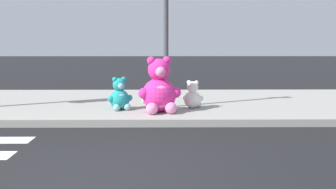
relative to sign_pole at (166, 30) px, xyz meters
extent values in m
plane|color=black|center=(-1.00, -4.40, -1.85)|extent=(60.00, 60.00, 0.00)
cube|color=#9E9B93|center=(-1.00, 0.80, -1.77)|extent=(28.00, 4.40, 0.15)
cylinder|color=#4C4C51|center=(0.00, 0.00, -0.10)|extent=(0.11, 0.11, 3.20)
sphere|color=#F22D93|center=(-0.15, -0.55, -1.34)|extent=(0.71, 0.71, 0.71)
ellipsoid|color=pink|center=(-0.10, -0.80, -1.34)|extent=(0.41, 0.22, 0.46)
sphere|color=#F22D93|center=(-0.15, -0.55, -0.81)|extent=(0.47, 0.47, 0.47)
sphere|color=pink|center=(-0.11, -0.74, -0.84)|extent=(0.21, 0.21, 0.21)
sphere|color=#F22D93|center=(0.01, -0.52, -0.63)|extent=(0.18, 0.18, 0.18)
sphere|color=#F22D93|center=(0.20, -0.58, -1.29)|extent=(0.22, 0.22, 0.22)
sphere|color=pink|center=(0.10, -0.81, -1.58)|extent=(0.24, 0.24, 0.24)
sphere|color=#F22D93|center=(-0.31, -0.58, -0.63)|extent=(0.18, 0.18, 0.18)
sphere|color=#F22D93|center=(-0.47, -0.69, -1.29)|extent=(0.22, 0.22, 0.22)
sphere|color=pink|center=(-0.29, -0.88, -1.58)|extent=(0.24, 0.24, 0.24)
sphere|color=tan|center=(-0.39, 0.59, -1.55)|extent=(0.29, 0.29, 0.29)
ellipsoid|color=beige|center=(-0.46, 0.52, -1.55)|extent=(0.16, 0.16, 0.19)
sphere|color=tan|center=(-0.39, 0.59, -1.34)|extent=(0.19, 0.19, 0.19)
sphere|color=beige|center=(-0.44, 0.53, -1.35)|extent=(0.09, 0.09, 0.09)
sphere|color=tan|center=(-0.34, 0.55, -1.26)|extent=(0.07, 0.07, 0.07)
sphere|color=tan|center=(-0.31, 0.47, -1.53)|extent=(0.09, 0.09, 0.09)
sphere|color=beige|center=(-0.41, 0.45, -1.65)|extent=(0.10, 0.10, 0.10)
sphere|color=tan|center=(-0.43, 0.64, -1.26)|extent=(0.07, 0.07, 0.07)
sphere|color=tan|center=(-0.51, 0.66, -1.53)|extent=(0.09, 0.09, 0.09)
sphere|color=beige|center=(-0.53, 0.56, -1.65)|extent=(0.10, 0.10, 0.10)
sphere|color=white|center=(0.58, -0.11, -1.51)|extent=(0.38, 0.38, 0.38)
ellipsoid|color=white|center=(0.62, 0.02, -1.51)|extent=(0.22, 0.14, 0.24)
sphere|color=white|center=(0.58, -0.11, -1.23)|extent=(0.25, 0.25, 0.25)
sphere|color=white|center=(0.61, -0.01, -1.24)|extent=(0.11, 0.11, 0.11)
sphere|color=white|center=(0.50, -0.08, -1.13)|extent=(0.09, 0.09, 0.09)
sphere|color=white|center=(0.43, -0.01, -1.48)|extent=(0.12, 0.12, 0.12)
sphere|color=white|center=(0.53, 0.07, -1.63)|extent=(0.13, 0.13, 0.13)
sphere|color=white|center=(0.67, -0.13, -1.13)|extent=(0.09, 0.09, 0.09)
sphere|color=white|center=(0.77, -0.12, -1.48)|extent=(0.12, 0.12, 0.12)
sphere|color=white|center=(0.73, 0.01, -1.63)|extent=(0.13, 0.13, 0.13)
sphere|color=teal|center=(-1.01, -0.27, -1.48)|extent=(0.43, 0.43, 0.43)
ellipsoid|color=#7BBFBC|center=(-0.95, -0.41, -1.48)|extent=(0.26, 0.18, 0.28)
sphere|color=teal|center=(-1.01, -0.27, -1.16)|extent=(0.28, 0.28, 0.28)
sphere|color=#7BBFBC|center=(-0.96, -0.38, -1.17)|extent=(0.13, 0.13, 0.13)
sphere|color=teal|center=(-0.92, -0.23, -1.04)|extent=(0.11, 0.11, 0.11)
sphere|color=teal|center=(-0.80, -0.24, -1.45)|extent=(0.14, 0.14, 0.14)
sphere|color=#7BBFBC|center=(-0.83, -0.39, -1.62)|extent=(0.15, 0.15, 0.15)
sphere|color=teal|center=(-1.10, -0.30, -1.04)|extent=(0.11, 0.11, 0.11)
sphere|color=teal|center=(-1.18, -0.39, -1.45)|extent=(0.14, 0.14, 0.14)
sphere|color=#7BBFBC|center=(-1.05, -0.48, -1.62)|extent=(0.15, 0.15, 0.15)
camera|label=1|loc=(-0.04, -9.19, -0.10)|focal=44.59mm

